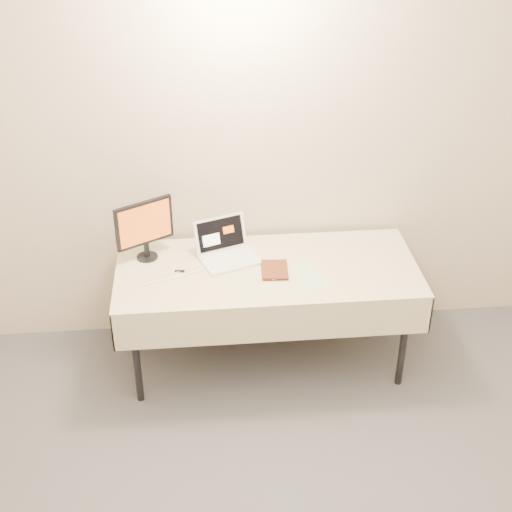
{
  "coord_description": "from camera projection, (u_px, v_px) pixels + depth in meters",
  "views": [
    {
      "loc": [
        -0.41,
        -1.63,
        3.09
      ],
      "look_at": [
        -0.07,
        1.99,
        0.86
      ],
      "focal_mm": 50.0,
      "sensor_mm": 36.0,
      "label": 1
    }
  ],
  "objects": [
    {
      "name": "back_wall",
      "position": [
        260.0,
        146.0,
        4.45
      ],
      "size": [
        4.0,
        0.1,
        2.7
      ],
      "primitive_type": "cube",
      "color": "beige",
      "rests_on": "ground"
    },
    {
      "name": "table",
      "position": [
        267.0,
        276.0,
        4.41
      ],
      "size": [
        1.86,
        0.81,
        0.74
      ],
      "color": "black",
      "rests_on": "ground"
    },
    {
      "name": "laptop",
      "position": [
        226.0,
        249.0,
        4.46
      ],
      "size": [
        0.42,
        0.4,
        0.23
      ],
      "rotation": [
        0.0,
        0.0,
        0.35
      ],
      "color": "white",
      "rests_on": "table"
    },
    {
      "name": "monitor",
      "position": [
        144.0,
        226.0,
        4.36
      ],
      "size": [
        0.34,
        0.21,
        0.39
      ],
      "rotation": [
        0.0,
        0.0,
        0.52
      ],
      "color": "black",
      "rests_on": "table"
    },
    {
      "name": "book",
      "position": [
        262.0,
        257.0,
        4.29
      ],
      "size": [
        0.16,
        0.03,
        0.21
      ],
      "primitive_type": "imported",
      "rotation": [
        0.0,
        0.0,
        -0.07
      ],
      "color": "#993E1B",
      "rests_on": "table"
    },
    {
      "name": "alarm_clock",
      "position": [
        221.0,
        243.0,
        4.59
      ],
      "size": [
        0.11,
        0.05,
        0.04
      ],
      "rotation": [
        0.0,
        0.0,
        0.1
      ],
      "color": "black",
      "rests_on": "table"
    },
    {
      "name": "clicker",
      "position": [
        273.0,
        276.0,
        4.28
      ],
      "size": [
        0.04,
        0.08,
        0.02
      ],
      "primitive_type": "ellipsoid",
      "rotation": [
        0.0,
        0.0,
        -0.06
      ],
      "color": "silver",
      "rests_on": "table"
    },
    {
      "name": "paper_form",
      "position": [
        309.0,
        276.0,
        4.3
      ],
      "size": [
        0.2,
        0.33,
        0.0
      ],
      "primitive_type": "cube",
      "rotation": [
        0.0,
        0.0,
        0.29
      ],
      "color": "#BFE4B6",
      "rests_on": "table"
    },
    {
      "name": "usb_dongle",
      "position": [
        180.0,
        271.0,
        4.34
      ],
      "size": [
        0.06,
        0.02,
        0.01
      ],
      "primitive_type": "cube",
      "rotation": [
        0.0,
        0.0,
        -0.11
      ],
      "color": "black",
      "rests_on": "table"
    }
  ]
}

